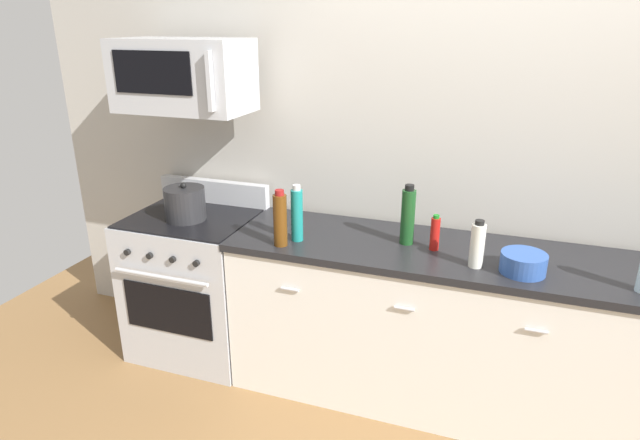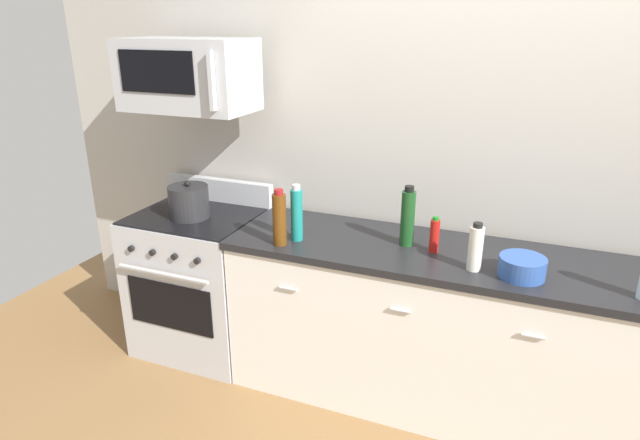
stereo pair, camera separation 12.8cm
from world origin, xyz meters
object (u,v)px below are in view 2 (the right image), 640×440
object	(u,v)px
bottle_hot_sauce_red	(434,235)
bottle_wine_green	(408,217)
stockpot	(189,202)
microwave	(188,75)
bottle_sparkling_teal	(297,214)
bowl_blue_mixing	(522,267)
bottle_wine_amber	(279,219)
bottle_vinegar_white	(475,248)
range_oven	(201,280)

from	to	relation	value
bottle_hot_sauce_red	bottle_wine_green	world-z (taller)	bottle_wine_green
bottle_wine_green	stockpot	distance (m)	1.32
microwave	bottle_sparkling_teal	world-z (taller)	microwave
bottle_hot_sauce_red	bowl_blue_mixing	bearing A→B (deg)	-17.27
bottle_wine_amber	bowl_blue_mixing	world-z (taller)	bottle_wine_amber
bowl_blue_mixing	stockpot	distance (m)	1.90
bottle_vinegar_white	microwave	bearing A→B (deg)	173.33
microwave	bottle_wine_amber	world-z (taller)	microwave
bowl_blue_mixing	range_oven	bearing A→B (deg)	175.56
bottle_wine_amber	bottle_sparkling_teal	bearing A→B (deg)	58.06
stockpot	microwave	bearing A→B (deg)	89.87
bottle_sparkling_teal	bottle_vinegar_white	xyz separation A→B (m)	(0.94, -0.02, -0.03)
range_oven	bowl_blue_mixing	xyz separation A→B (m)	(1.90, -0.15, 0.50)
bottle_wine_amber	stockpot	xyz separation A→B (m)	(-0.69, 0.17, -0.05)
range_oven	bottle_sparkling_teal	distance (m)	0.97
microwave	bottle_hot_sauce_red	size ratio (longest dim) A/B	3.90
range_oven	stockpot	bearing A→B (deg)	-90.00
range_oven	bottle_wine_green	distance (m)	1.45
bottle_hot_sauce_red	range_oven	bearing A→B (deg)	179.52
microwave	bottle_wine_amber	size ratio (longest dim) A/B	2.43
bottle_sparkling_teal	bottle_hot_sauce_red	size ratio (longest dim) A/B	1.63
range_oven	bottle_vinegar_white	world-z (taller)	bottle_vinegar_white
bottle_hot_sauce_red	bottle_vinegar_white	bearing A→B (deg)	-32.59
bottle_vinegar_white	stockpot	world-z (taller)	bottle_vinegar_white
bottle_sparkling_teal	bowl_blue_mixing	bearing A→B (deg)	-0.89
range_oven	bottle_hot_sauce_red	distance (m)	1.56
bottle_sparkling_teal	range_oven	bearing A→B (deg)	170.14
microwave	bottle_wine_green	distance (m)	1.48
range_oven	bowl_blue_mixing	size ratio (longest dim) A/B	5.01
bottle_hot_sauce_red	stockpot	bearing A→B (deg)	-178.39
microwave	stockpot	world-z (taller)	microwave
range_oven	bottle_sparkling_teal	world-z (taller)	bottle_sparkling_teal
microwave	bottle_vinegar_white	bearing A→B (deg)	-6.67
bottle_wine_amber	bottle_sparkling_teal	xyz separation A→B (m)	(0.06, 0.09, 0.00)
bottle_wine_amber	bottle_vinegar_white	xyz separation A→B (m)	(1.00, 0.07, -0.03)
bowl_blue_mixing	bottle_hot_sauce_red	bearing A→B (deg)	162.73
bottle_wine_green	range_oven	bearing A→B (deg)	-178.93
microwave	bottle_wine_amber	distance (m)	1.01
stockpot	bottle_vinegar_white	bearing A→B (deg)	-3.36
range_oven	bowl_blue_mixing	world-z (taller)	range_oven
bottle_vinegar_white	bottle_wine_green	size ratio (longest dim) A/B	0.73
bottle_sparkling_teal	bowl_blue_mixing	distance (m)	1.16
bottle_wine_amber	bottle_hot_sauce_red	xyz separation A→B (m)	(0.78, 0.21, -0.05)
stockpot	bowl_blue_mixing	bearing A→B (deg)	-2.84
bottle_wine_amber	stockpot	bearing A→B (deg)	166.20
bottle_sparkling_teal	stockpot	size ratio (longest dim) A/B	1.30
bottle_vinegar_white	stockpot	bearing A→B (deg)	176.64
bottle_wine_amber	bottle_hot_sauce_red	world-z (taller)	bottle_wine_amber
bottle_sparkling_teal	bottle_wine_green	world-z (taller)	bottle_wine_green
stockpot	bottle_sparkling_teal	bearing A→B (deg)	-5.84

